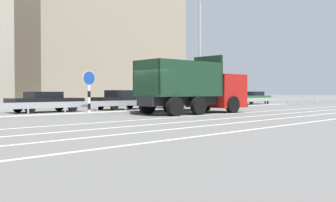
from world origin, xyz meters
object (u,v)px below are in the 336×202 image
Objects in this scene: dump_truck at (204,92)px; street_lamp_1 at (202,46)px; parked_car_8 at (252,98)px; parked_car_7 at (210,98)px; parked_car_5 at (122,100)px; parked_car_4 at (45,101)px; parked_car_6 at (171,98)px; median_road_sign at (89,92)px.

dump_truck is 4.62m from street_lamp_1.
parked_car_7 is at bearing 86.96° from parked_car_8.
dump_truck is at bearing 5.42° from parked_car_5.
parked_car_6 is (11.19, -0.61, 0.10)m from parked_car_4.
parked_car_4 is (0.33, 5.42, -0.63)m from median_road_sign.
dump_truck reaches higher than parked_car_7.
median_road_sign is 0.54× the size of parked_car_5.
parked_car_5 is at bearing -83.66° from parked_car_7.
parked_car_8 is at bearing 92.01° from parked_car_5.
parked_car_5 is 1.17× the size of parked_car_6.
parked_car_5 is 17.79m from parked_car_8.
median_road_sign is 12.50m from parked_car_6.
median_road_sign reaches higher than parked_car_5.
street_lamp_1 is at bearing 136.48° from dump_truck.
parked_car_5 is 11.04m from parked_car_7.
parked_car_8 is at bearing 19.39° from street_lamp_1.
parked_car_4 is 17.05m from parked_car_7.
parked_car_4 is 6.04m from parked_car_5.
street_lamp_1 is 1.72× the size of parked_car_4.
median_road_sign is at bearing -1.27° from parked_car_4.
parked_car_6 reaches higher than parked_car_7.
parked_car_5 is at bearing 87.80° from parked_car_4.
parked_car_7 is at bearing 34.85° from street_lamp_1.
street_lamp_1 reaches higher than median_road_sign.
parked_car_7 is (8.18, 5.70, -3.86)m from street_lamp_1.
parked_car_4 is 1.00× the size of parked_car_8.
dump_truck is 1.68× the size of parked_car_5.
median_road_sign is at bearing 110.83° from parked_car_6.
parked_car_7 is at bearing 94.15° from parked_car_5.
street_lamp_1 is 6.82m from parked_car_6.
median_road_sign is 8.07m from parked_car_5.
median_road_sign is (-6.76, 2.54, 0.04)m from dump_truck.
parked_car_6 reaches higher than parked_car_4.
parked_car_6 is 0.82× the size of parked_car_8.
street_lamp_1 is (9.20, -0.38, 3.24)m from median_road_sign.
parked_car_4 is (-6.43, 7.96, -0.58)m from dump_truck.
parked_car_7 is at bearing 131.42° from dump_truck.
parked_car_4 is at bearing 146.84° from street_lamp_1.
median_road_sign is at bearing 177.64° from street_lamp_1.
dump_truck is at bearing 145.25° from parked_car_6.
parked_car_5 reaches higher than parked_car_8.
median_road_sign is 24.64m from parked_car_8.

